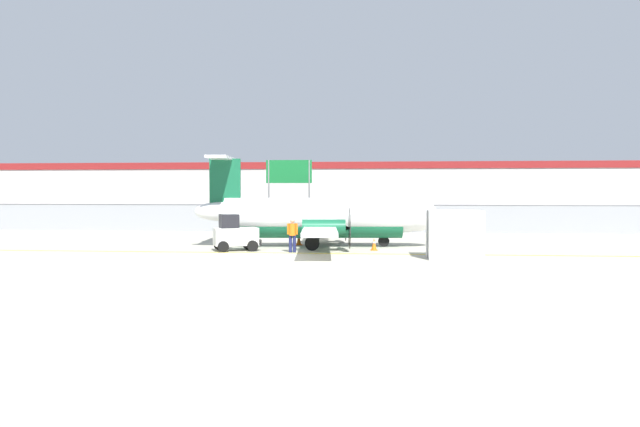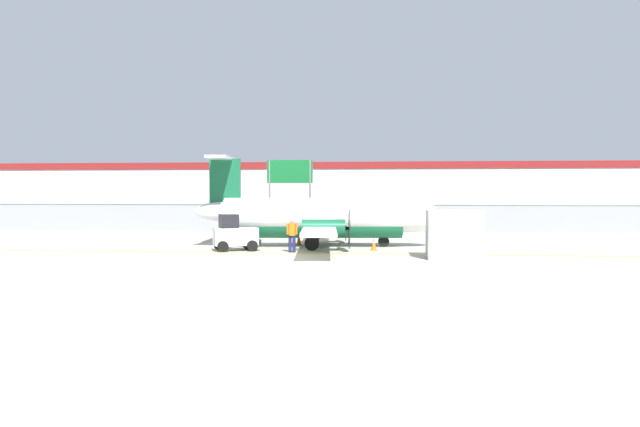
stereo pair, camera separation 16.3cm
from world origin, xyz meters
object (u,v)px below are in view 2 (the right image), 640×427
(parked_car_2, at_px, (307,214))
(parked_car_3, at_px, (379,216))
(commuter_airplane, at_px, (322,218))
(baggage_tug, at_px, (235,234))
(parked_car_5, at_px, (491,216))
(highway_sign, at_px, (290,177))
(traffic_cone_near_right, at_px, (374,244))
(ground_crew_worker, at_px, (292,233))
(parked_car_1, at_px, (247,215))
(parked_car_4, at_px, (430,218))
(cargo_container, at_px, (454,234))
(traffic_cone_near_left, at_px, (299,240))
(parked_car_0, at_px, (201,212))

(parked_car_2, bearing_deg, parked_car_3, -39.61)
(commuter_airplane, height_order, baggage_tug, commuter_airplane)
(parked_car_3, bearing_deg, parked_car_5, 6.56)
(parked_car_5, xyz_separation_m, highway_sign, (-16.67, -7.83, 3.24))
(parked_car_2, relative_size, parked_car_3, 1.02)
(traffic_cone_near_right, xyz_separation_m, parked_car_5, (9.86, 23.81, 0.58))
(ground_crew_worker, xyz_separation_m, parked_car_1, (-7.87, 25.16, -0.06))
(traffic_cone_near_right, bearing_deg, parked_car_4, 77.49)
(parked_car_2, bearing_deg, parked_car_5, -20.71)
(commuter_airplane, height_order, parked_car_3, commuter_airplane)
(parked_car_4, xyz_separation_m, highway_sign, (-11.08, -3.25, 3.24))
(parked_car_5, height_order, highway_sign, highway_sign)
(traffic_cone_near_right, bearing_deg, commuter_airplane, 146.67)
(cargo_container, relative_size, parked_car_1, 0.56)
(parked_car_5, bearing_deg, traffic_cone_near_left, 59.24)
(traffic_cone_near_right, distance_m, parked_car_3, 23.34)
(parked_car_4, distance_m, highway_sign, 11.99)
(commuter_airplane, xyz_separation_m, parked_car_3, (2.92, 21.45, -0.71))
(cargo_container, distance_m, parked_car_1, 31.34)
(baggage_tug, distance_m, parked_car_3, 25.25)
(parked_car_1, bearing_deg, parked_car_4, 159.09)
(baggage_tug, relative_size, traffic_cone_near_right, 4.02)
(ground_crew_worker, bearing_deg, baggage_tug, 77.94)
(parked_car_0, relative_size, parked_car_5, 1.01)
(ground_crew_worker, distance_m, parked_car_1, 26.36)
(commuter_airplane, xyz_separation_m, traffic_cone_near_left, (-1.44, 0.96, -1.29))
(baggage_tug, distance_m, parked_car_4, 23.11)
(traffic_cone_near_right, relative_size, parked_car_2, 0.15)
(parked_car_1, xyz_separation_m, parked_car_5, (21.77, 0.12, 0.00))
(baggage_tug, xyz_separation_m, traffic_cone_near_left, (2.82, 3.72, -0.54))
(cargo_container, height_order, parked_car_4, cargo_container)
(parked_car_2, bearing_deg, parked_car_0, 159.00)
(cargo_container, relative_size, parked_car_5, 0.57)
(baggage_tug, distance_m, parked_car_0, 33.05)
(commuter_airplane, relative_size, parked_car_3, 3.74)
(commuter_airplane, distance_m, parked_car_3, 21.66)
(ground_crew_worker, bearing_deg, parked_car_2, 4.35)
(parked_car_2, height_order, parked_car_3, same)
(traffic_cone_near_right, relative_size, parked_car_3, 0.15)
(ground_crew_worker, distance_m, traffic_cone_near_right, 4.35)
(traffic_cone_near_left, height_order, parked_car_2, parked_car_2)
(traffic_cone_near_right, bearing_deg, parked_car_2, 103.95)
(ground_crew_worker, xyz_separation_m, parked_car_5, (13.90, 25.28, -0.06))
(traffic_cone_near_left, height_order, highway_sign, highway_sign)
(parked_car_5, bearing_deg, highway_sign, 28.42)
(baggage_tug, distance_m, traffic_cone_near_left, 4.70)
(baggage_tug, xyz_separation_m, ground_crew_worker, (3.07, -0.59, 0.10))
(parked_car_3, xyz_separation_m, highway_sign, (-6.88, -7.35, 3.24))
(highway_sign, bearing_deg, cargo_container, -61.71)
(parked_car_2, bearing_deg, commuter_airplane, -89.08)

